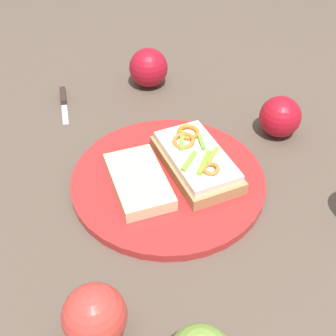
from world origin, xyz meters
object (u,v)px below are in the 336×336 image
Objects in this scene: bread_slice_side at (139,181)px; apple_1 at (280,117)px; apple_2 at (148,68)px; sandwich at (196,160)px; apple_0 at (94,316)px; plate at (168,180)px; knife at (64,101)px.

apple_1 reaches higher than bread_slice_side.
apple_2 reaches higher than apple_1.
sandwich is 0.32m from apple_0.
bread_slice_side is at bearing 71.14° from plate.
bread_slice_side is 1.82× the size of apple_0.
apple_0 is 0.71× the size of knife.
apple_2 is 0.74× the size of knife.
knife is at bearing -0.75° from plate.
apple_2 reaches higher than plate.
apple_0 reaches higher than plate.
apple_2 is (0.39, -0.42, 0.00)m from apple_0.
knife is at bearing -153.59° from sandwich.
apple_0 is at bearing -48.81° from sandwich.
apple_0 is at bearing 1.77° from knife.
apple_2 is (0.24, -0.23, 0.02)m from bread_slice_side.
apple_0 is (-0.15, 0.19, 0.01)m from bread_slice_side.
apple_0 reaches higher than bread_slice_side.
apple_1 is at bearing 63.69° from knife.
knife is (0.30, -0.05, -0.02)m from bread_slice_side.
plate is at bearing 144.89° from apple_2.
apple_0 is 0.50m from apple_1.
sandwich is (-0.02, -0.05, 0.03)m from plate.
bread_slice_side reaches higher than knife.
bread_slice_side is at bearing -89.36° from sandwich.
bread_slice_side is at bearing -52.00° from apple_0.
plate is at bearing -88.71° from sandwich.
apple_0 reaches higher than sandwich.
apple_1 is at bearing 102.38° from bread_slice_side.
plate is 2.25× the size of bread_slice_side.
plate is 0.28m from apple_0.
apple_2 is at bearing 173.12° from sandwich.
apple_1 is (-0.06, -0.29, 0.01)m from bread_slice_side.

